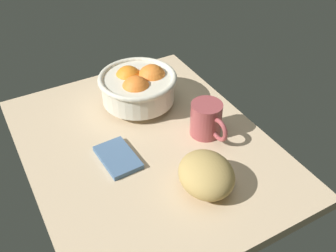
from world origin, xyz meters
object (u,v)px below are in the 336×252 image
(bread_loaf, at_px, (206,174))
(mug, at_px, (207,120))
(napkin_folded, at_px, (118,157))
(fruit_bowl, at_px, (139,86))

(bread_loaf, relative_size, mug, 1.13)
(bread_loaf, xyz_separation_m, mug, (-0.16, 0.11, 0.01))
(napkin_folded, bearing_deg, mug, 84.73)
(napkin_folded, xyz_separation_m, mug, (0.02, 0.25, 0.04))
(fruit_bowl, xyz_separation_m, napkin_folded, (0.19, -0.15, -0.06))
(napkin_folded, distance_m, mug, 0.25)
(fruit_bowl, bearing_deg, mug, 25.07)
(fruit_bowl, distance_m, bread_loaf, 0.37)
(bread_loaf, distance_m, mug, 0.19)
(napkin_folded, relative_size, mug, 0.99)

